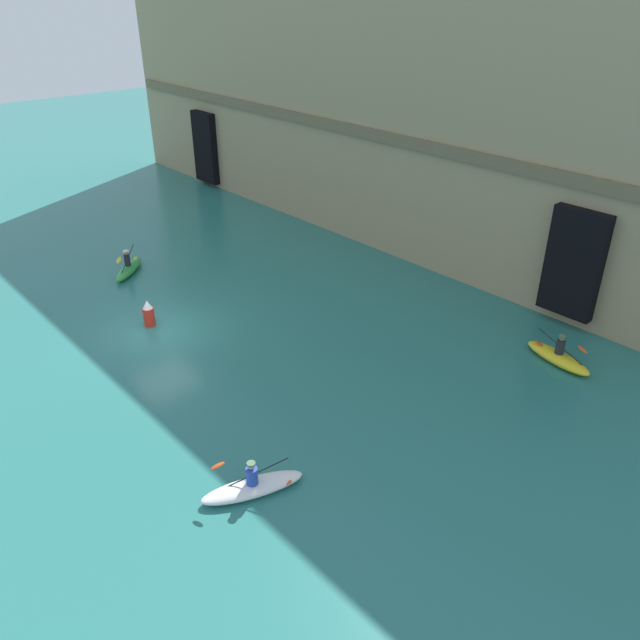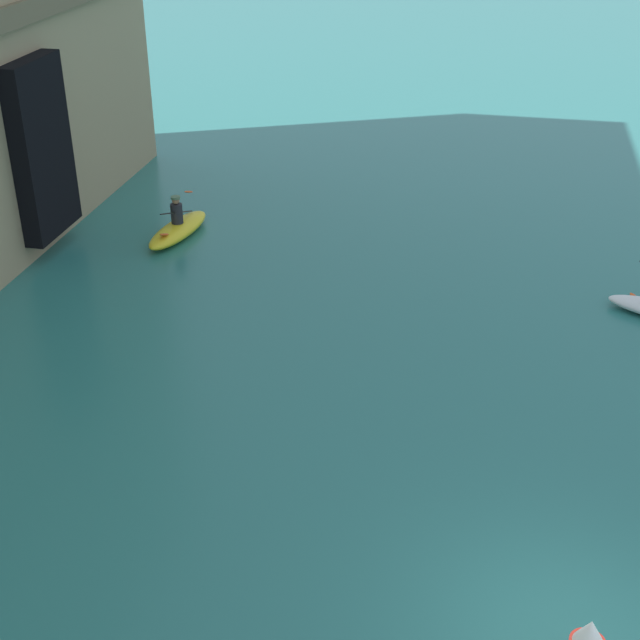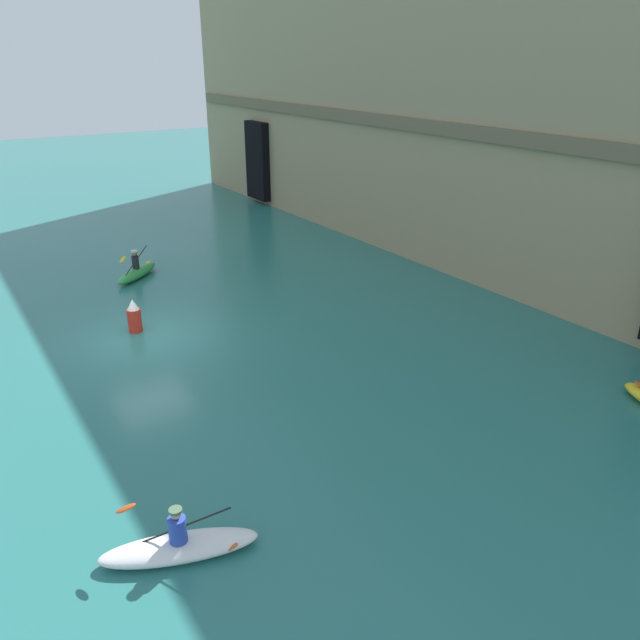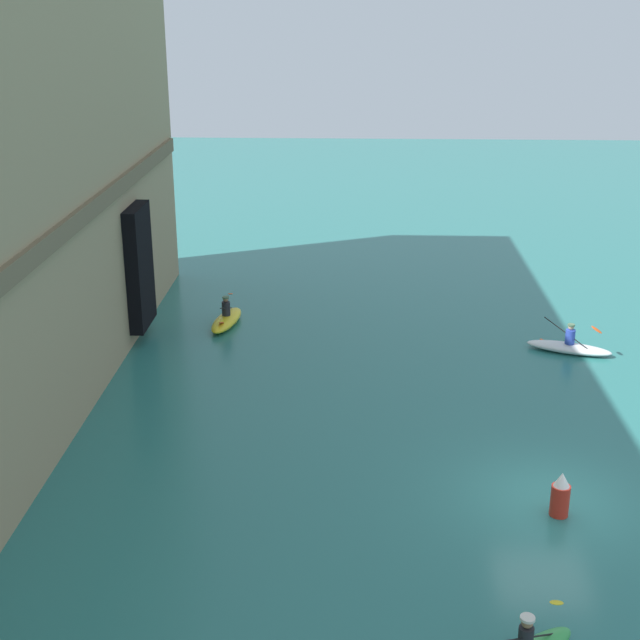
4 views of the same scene
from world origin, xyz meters
name	(u,v)px [view 4 (image 4 of 4)]	position (x,y,z in m)	size (l,w,h in m)	color
ground_plane	(549,499)	(0.00, 0.00, 0.00)	(120.00, 120.00, 0.00)	#28706B
kayak_yellow	(226,319)	(12.28, 10.05, 0.25)	(2.90, 1.28, 1.18)	yellow
kayak_white	(569,347)	(10.02, -2.68, 0.22)	(1.77, 3.09, 1.21)	white
marker_buoy	(560,495)	(-0.73, -0.07, 0.55)	(0.47, 0.47, 1.18)	red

